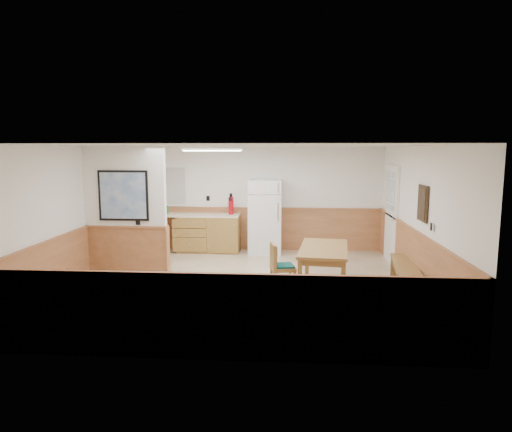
# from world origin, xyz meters

# --- Properties ---
(ground) EXTENTS (6.00, 6.00, 0.00)m
(ground) POSITION_xyz_m (0.00, 0.00, 0.00)
(ground) COLOR tan
(ground) RESTS_ON ground
(ceiling) EXTENTS (6.00, 6.00, 0.02)m
(ceiling) POSITION_xyz_m (0.00, 0.00, 2.50)
(ceiling) COLOR white
(ceiling) RESTS_ON back_wall
(back_wall) EXTENTS (6.00, 0.02, 2.50)m
(back_wall) POSITION_xyz_m (0.00, 3.00, 1.25)
(back_wall) COLOR white
(back_wall) RESTS_ON ground
(right_wall) EXTENTS (0.02, 6.00, 2.50)m
(right_wall) POSITION_xyz_m (3.00, 0.00, 1.25)
(right_wall) COLOR white
(right_wall) RESTS_ON ground
(left_wall) EXTENTS (0.02, 6.00, 2.50)m
(left_wall) POSITION_xyz_m (-3.00, 0.00, 1.25)
(left_wall) COLOR white
(left_wall) RESTS_ON ground
(wainscot_back) EXTENTS (6.00, 0.04, 1.00)m
(wainscot_back) POSITION_xyz_m (0.00, 2.98, 0.50)
(wainscot_back) COLOR #BA754A
(wainscot_back) RESTS_ON ground
(wainscot_right) EXTENTS (0.04, 6.00, 1.00)m
(wainscot_right) POSITION_xyz_m (2.98, 0.00, 0.50)
(wainscot_right) COLOR #BA754A
(wainscot_right) RESTS_ON ground
(wainscot_left) EXTENTS (0.04, 6.00, 1.00)m
(wainscot_left) POSITION_xyz_m (-2.98, 0.00, 0.50)
(wainscot_left) COLOR #BA754A
(wainscot_left) RESTS_ON ground
(partition_wall) EXTENTS (1.50, 0.20, 2.50)m
(partition_wall) POSITION_xyz_m (-2.25, 0.19, 1.23)
(partition_wall) COLOR white
(partition_wall) RESTS_ON ground
(kitchen_counter) EXTENTS (2.20, 0.61, 1.00)m
(kitchen_counter) POSITION_xyz_m (-1.21, 2.68, 0.46)
(kitchen_counter) COLOR #A37C39
(kitchen_counter) RESTS_ON ground
(exterior_door) EXTENTS (0.07, 1.02, 2.15)m
(exterior_door) POSITION_xyz_m (2.96, 1.90, 1.05)
(exterior_door) COLOR white
(exterior_door) RESTS_ON ground
(kitchen_window) EXTENTS (0.80, 0.04, 1.00)m
(kitchen_window) POSITION_xyz_m (-2.10, 2.98, 1.55)
(kitchen_window) COLOR white
(kitchen_window) RESTS_ON back_wall
(wall_painting) EXTENTS (0.04, 0.50, 0.60)m
(wall_painting) POSITION_xyz_m (2.97, -0.30, 1.55)
(wall_painting) COLOR #332314
(wall_painting) RESTS_ON right_wall
(fluorescent_fixture) EXTENTS (1.20, 0.30, 0.09)m
(fluorescent_fixture) POSITION_xyz_m (-0.80, 1.30, 2.45)
(fluorescent_fixture) COLOR white
(fluorescent_fixture) RESTS_ON ceiling
(refrigerator) EXTENTS (0.77, 0.72, 1.73)m
(refrigerator) POSITION_xyz_m (0.22, 2.63, 0.87)
(refrigerator) COLOR white
(refrigerator) RESTS_ON ground
(dining_table) EXTENTS (0.99, 1.69, 0.75)m
(dining_table) POSITION_xyz_m (1.37, -0.17, 0.65)
(dining_table) COLOR #A06B3A
(dining_table) RESTS_ON ground
(dining_bench) EXTENTS (0.60, 1.77, 0.45)m
(dining_bench) POSITION_xyz_m (2.80, -0.09, 0.35)
(dining_bench) COLOR #A06B3A
(dining_bench) RESTS_ON ground
(dining_chair) EXTENTS (0.61, 0.47, 0.85)m
(dining_chair) POSITION_xyz_m (0.59, -0.38, 0.50)
(dining_chair) COLOR #A06B3A
(dining_chair) RESTS_ON ground
(fire_extinguisher) EXTENTS (0.14, 0.14, 0.50)m
(fire_extinguisher) POSITION_xyz_m (-0.60, 2.70, 1.12)
(fire_extinguisher) COLOR #A80915
(fire_extinguisher) RESTS_ON kitchen_counter
(soap_bottle) EXTENTS (0.08, 0.08, 0.20)m
(soap_bottle) POSITION_xyz_m (-2.14, 2.69, 1.00)
(soap_bottle) COLOR #178123
(soap_bottle) RESTS_ON kitchen_counter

